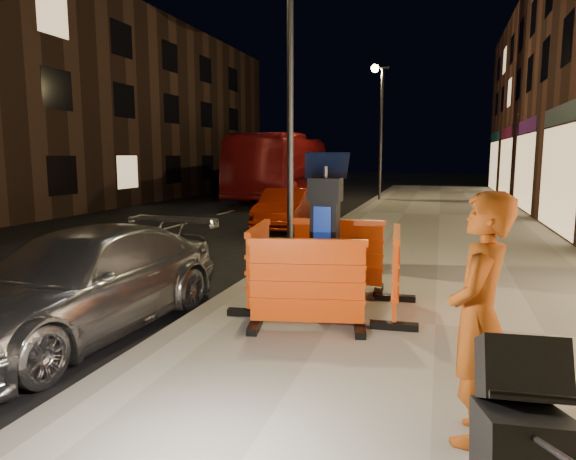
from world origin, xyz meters
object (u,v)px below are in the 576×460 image
(parking_kiosk, at_px, (325,236))
(barrier_front, at_px, (307,285))
(barrier_bldgside, at_px, (396,273))
(barrier_kerbside, at_px, (259,264))
(bus_doubledecker, at_px, (283,197))
(car_silver, at_px, (84,332))
(stroller, at_px, (524,441))
(man, at_px, (479,319))
(barrier_back, at_px, (338,255))
(car_red, at_px, (285,228))

(parking_kiosk, relative_size, barrier_front, 1.40)
(parking_kiosk, relative_size, barrier_bldgside, 1.40)
(barrier_kerbside, bearing_deg, bus_doubledecker, 7.83)
(barrier_kerbside, bearing_deg, barrier_front, -143.33)
(barrier_bldgside, distance_m, bus_doubledecker, 20.77)
(car_silver, relative_size, bus_doubledecker, 0.37)
(parking_kiosk, relative_size, stroller, 1.92)
(bus_doubledecker, bearing_deg, barrier_front, -75.87)
(man, bearing_deg, parking_kiosk, -133.88)
(parking_kiosk, distance_m, stroller, 4.30)
(barrier_front, xyz_separation_m, car_silver, (-2.80, -0.47, -0.70))
(barrier_back, distance_m, barrier_kerbside, 1.34)
(car_red, relative_size, bus_doubledecker, 0.31)
(barrier_front, height_order, man, man)
(barrier_back, xyz_separation_m, stroller, (1.96, -4.74, -0.04))
(car_silver, bearing_deg, barrier_kerbside, 41.83)
(barrier_back, distance_m, barrier_bldgside, 1.34)
(parking_kiosk, xyz_separation_m, car_silver, (-2.80, -1.42, -1.14))
(car_silver, height_order, car_red, car_silver)
(car_red, bearing_deg, barrier_bldgside, -68.71)
(barrier_bldgside, relative_size, stroller, 1.37)
(bus_doubledecker, bearing_deg, parking_kiosk, -75.05)
(stroller, bearing_deg, bus_doubledecker, 104.93)
(bus_doubledecker, bearing_deg, car_red, -76.25)
(barrier_back, distance_m, bus_doubledecker, 19.55)
(barrier_front, height_order, stroller, barrier_front)
(car_silver, distance_m, car_red, 9.69)
(barrier_kerbside, distance_m, car_red, 8.56)
(parking_kiosk, xyz_separation_m, barrier_front, (0.00, -0.95, -0.44))
(man, relative_size, stroller, 1.77)
(car_red, bearing_deg, man, -71.20)
(barrier_front, xyz_separation_m, barrier_kerbside, (-0.95, 0.95, 0.00))
(barrier_front, xyz_separation_m, car_red, (-3.06, 9.22, -0.70))
(car_silver, xyz_separation_m, car_red, (-0.26, 9.69, 0.00))
(parking_kiosk, distance_m, bus_doubledecker, 20.47)
(car_red, bearing_deg, barrier_front, -76.22)
(barrier_back, xyz_separation_m, car_silver, (-2.80, -2.37, -0.70))
(barrier_bldgside, distance_m, stroller, 3.92)
(car_red, relative_size, stroller, 3.57)
(bus_doubledecker, height_order, man, man)
(parking_kiosk, height_order, car_red, parking_kiosk)
(parking_kiosk, distance_m, barrier_back, 1.05)
(barrier_kerbside, bearing_deg, barrier_back, -53.33)
(stroller, bearing_deg, car_silver, 148.22)
(barrier_front, relative_size, bus_doubledecker, 0.12)
(barrier_bldgside, xyz_separation_m, bus_doubledecker, (-7.51, 19.35, -0.70))
(barrier_bldgside, xyz_separation_m, stroller, (1.01, -3.79, -0.04))
(car_silver, bearing_deg, man, -13.55)
(car_red, bearing_deg, bus_doubledecker, 102.94)
(barrier_front, xyz_separation_m, bus_doubledecker, (-6.56, 20.30, -0.70))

